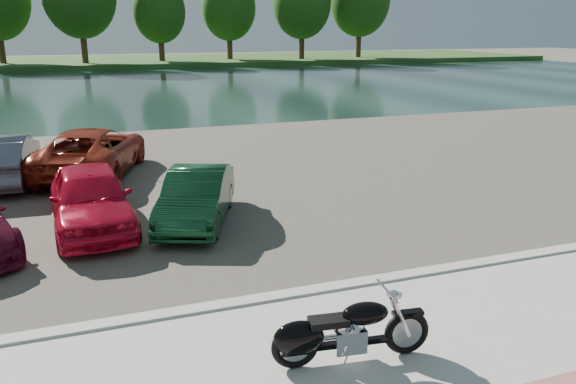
% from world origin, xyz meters
% --- Properties ---
extents(ground, '(200.00, 200.00, 0.00)m').
position_xyz_m(ground, '(0.00, 0.00, 0.00)').
color(ground, '#595447').
rests_on(ground, ground).
extents(kerb, '(60.00, 0.30, 0.14)m').
position_xyz_m(kerb, '(0.00, 2.00, 0.07)').
color(kerb, '#B7B4AC').
rests_on(kerb, ground).
extents(parking_lot, '(60.00, 18.00, 0.04)m').
position_xyz_m(parking_lot, '(0.00, 11.00, 0.02)').
color(parking_lot, '#443E37').
rests_on(parking_lot, ground).
extents(river, '(120.00, 40.00, 0.00)m').
position_xyz_m(river, '(0.00, 40.00, 0.00)').
color(river, '#1A302C').
rests_on(river, ground).
extents(far_bank, '(120.00, 24.00, 0.60)m').
position_xyz_m(far_bank, '(0.00, 72.00, 0.30)').
color(far_bank, '#204217').
rests_on(far_bank, ground).
extents(far_trees, '(70.25, 10.68, 12.52)m').
position_xyz_m(far_trees, '(4.36, 65.79, 7.49)').
color(far_trees, '#3E2616').
rests_on(far_trees, far_bank).
extents(motorcycle, '(2.33, 0.75, 1.05)m').
position_xyz_m(motorcycle, '(-0.32, -0.19, 0.56)').
color(motorcycle, black).
rests_on(motorcycle, promenade).
extents(car_4, '(2.06, 4.52, 1.50)m').
position_xyz_m(car_4, '(-3.44, 6.97, 0.79)').
color(car_4, red).
rests_on(car_4, parking_lot).
extents(car_5, '(2.70, 4.21, 1.31)m').
position_xyz_m(car_5, '(-1.01, 6.54, 0.69)').
color(car_5, '#0F371D').
rests_on(car_5, parking_lot).
extents(car_9, '(1.82, 4.66, 1.51)m').
position_xyz_m(car_9, '(-5.88, 12.13, 0.80)').
color(car_9, slate).
rests_on(car_9, parking_lot).
extents(car_10, '(4.11, 6.07, 1.55)m').
position_xyz_m(car_10, '(-3.32, 12.30, 0.81)').
color(car_10, maroon).
rests_on(car_10, parking_lot).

